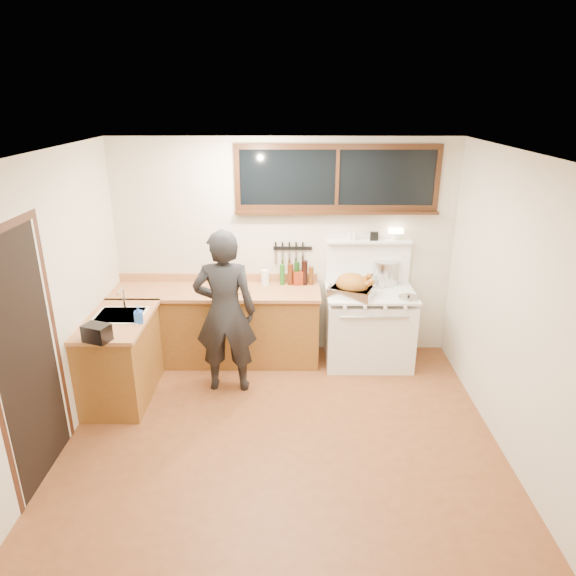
{
  "coord_description": "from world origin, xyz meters",
  "views": [
    {
      "loc": [
        0.08,
        -4.12,
        3.03
      ],
      "look_at": [
        0.05,
        0.85,
        1.15
      ],
      "focal_mm": 32.0,
      "sensor_mm": 36.0,
      "label": 1
    }
  ],
  "objects_px": {
    "man": "(225,312)",
    "roast_turkey": "(353,287)",
    "cutting_board": "(229,286)",
    "vintage_stove": "(368,325)"
  },
  "relations": [
    {
      "from": "cutting_board",
      "to": "roast_turkey",
      "type": "height_order",
      "value": "roast_turkey"
    },
    {
      "from": "vintage_stove",
      "to": "man",
      "type": "distance_m",
      "value": 1.77
    },
    {
      "from": "vintage_stove",
      "to": "man",
      "type": "bearing_deg",
      "value": -159.29
    },
    {
      "from": "vintage_stove",
      "to": "man",
      "type": "xyz_separation_m",
      "value": [
        -1.61,
        -0.61,
        0.43
      ]
    },
    {
      "from": "vintage_stove",
      "to": "roast_turkey",
      "type": "xyz_separation_m",
      "value": [
        -0.23,
        -0.13,
        0.54
      ]
    },
    {
      "from": "man",
      "to": "roast_turkey",
      "type": "xyz_separation_m",
      "value": [
        1.38,
        0.48,
        0.11
      ]
    },
    {
      "from": "man",
      "to": "cutting_board",
      "type": "xyz_separation_m",
      "value": [
        -0.02,
        0.61,
        0.06
      ]
    },
    {
      "from": "man",
      "to": "roast_turkey",
      "type": "bearing_deg",
      "value": 19.2
    },
    {
      "from": "cutting_board",
      "to": "man",
      "type": "bearing_deg",
      "value": -87.79
    },
    {
      "from": "man",
      "to": "roast_turkey",
      "type": "height_order",
      "value": "man"
    }
  ]
}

